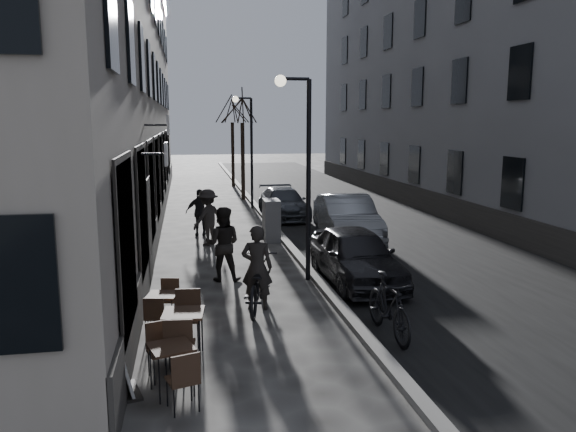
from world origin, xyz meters
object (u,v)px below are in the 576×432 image
object	(u,v)px
pedestrian_mid	(208,217)
bistro_set_a	(172,364)
bistro_set_c	(163,307)
car_far	(284,203)
car_near	(356,256)
bicycle	(257,284)
utility_cabinet	(271,220)
pedestrian_far	(200,212)
bistro_set_b	(184,330)
moped	(389,307)
tree_near	(242,107)
car_mid	(347,218)
streetlamp_far	(248,140)
streetlamp_near	(302,156)
sign_board	(121,363)
pedestrian_near	(223,244)
tree_far	(232,110)

from	to	relation	value
pedestrian_mid	bistro_set_a	bearing A→B (deg)	41.40
bistro_set_c	car_far	xyz separation A→B (m)	(4.51, 12.08, 0.19)
car_near	bicycle	bearing A→B (deg)	-151.59
utility_cabinet	pedestrian_far	size ratio (longest dim) A/B	0.85
bistro_set_b	bistro_set_a	bearing A→B (deg)	-92.41
utility_cabinet	car_near	bearing A→B (deg)	-74.96
bistro_set_b	moped	size ratio (longest dim) A/B	0.87
car_near	moped	distance (m)	3.56
bistro_set_a	car_near	size ratio (longest dim) A/B	0.38
car_far	moped	size ratio (longest dim) A/B	2.15
pedestrian_mid	tree_near	bearing A→B (deg)	-145.23
car_near	car_mid	size ratio (longest dim) A/B	0.88
bistro_set_a	tree_near	bearing A→B (deg)	64.12
car_far	streetlamp_far	bearing A→B (deg)	112.30
pedestrian_mid	car_far	world-z (taller)	pedestrian_mid
pedestrian_mid	moped	size ratio (longest dim) A/B	0.94
bicycle	pedestrian_mid	bearing A→B (deg)	-68.92
bistro_set_c	moped	distance (m)	4.36
bistro_set_b	streetlamp_near	bearing A→B (deg)	61.71
car_near	sign_board	bearing A→B (deg)	-137.27
bistro_set_b	pedestrian_mid	distance (m)	8.94
bistro_set_a	car_far	bearing A→B (deg)	56.83
bistro_set_c	car_mid	xyz separation A→B (m)	(5.81, 7.17, 0.34)
bistro_set_a	bistro_set_c	distance (m)	2.77
car_far	car_near	bearing A→B (deg)	-90.56
sign_board	pedestrian_near	world-z (taller)	pedestrian_near
moped	tree_near	bearing A→B (deg)	89.71
pedestrian_near	car_mid	bearing A→B (deg)	-125.41
streetlamp_near	car_mid	bearing A→B (deg)	60.64
tree_far	bistro_set_c	size ratio (longest dim) A/B	4.00
streetlamp_near	bicycle	xyz separation A→B (m)	(-1.38, -1.99, -2.60)
bistro_set_c	car_mid	distance (m)	9.24
tree_near	bistro_set_c	bearing A→B (deg)	-100.87
car_near	tree_near	bearing A→B (deg)	93.28
tree_near	sign_board	world-z (taller)	tree_near
bistro_set_c	car_near	world-z (taller)	car_near
tree_far	moped	xyz separation A→B (m)	(0.76, -25.00, -4.08)
bistro_set_a	car_mid	size ratio (longest dim) A/B	0.33
utility_cabinet	moped	bearing A→B (deg)	-83.34
tree_near	moped	world-z (taller)	tree_near
bistro_set_b	bicycle	distance (m)	2.79
streetlamp_near	streetlamp_far	size ratio (longest dim) A/B	1.00
tree_near	pedestrian_mid	xyz separation A→B (m)	(-2.23, -10.41, -3.75)
bistro_set_b	utility_cabinet	world-z (taller)	utility_cabinet
streetlamp_far	bistro_set_b	world-z (taller)	streetlamp_far
tree_near	bicycle	world-z (taller)	tree_near
sign_board	pedestrian_near	size ratio (longest dim) A/B	0.62
streetlamp_near	bistro_set_b	bearing A→B (deg)	-124.25
sign_board	car_near	xyz separation A→B (m)	(5.13, 4.94, 0.22)
bistro_set_b	car_far	bearing A→B (deg)	79.18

